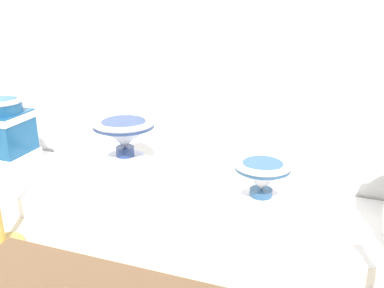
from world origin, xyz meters
The scene contains 7 objects.
display_platform centered at (2.20, 2.54, 0.07)m, with size 3.65×0.79×0.14m, color white.
plinth_block_slender_white centered at (0.81, 2.48, 0.22)m, with size 0.35×0.32×0.16m, color white.
antique_toilet_slender_white centered at (0.81, 2.48, 0.51)m, with size 0.33×0.32×0.41m.
plinth_block_broad_patterned centered at (1.76, 2.52, 0.23)m, with size 0.36×0.34×0.20m, color white.
antique_toilet_broad_patterned centered at (1.76, 2.52, 0.54)m, with size 0.42×0.42×0.30m.
plinth_block_central_ornate centered at (2.68, 2.53, 0.16)m, with size 0.34×0.36×0.05m, color white.
antique_toilet_central_ornate centered at (2.68, 2.53, 0.37)m, with size 0.36×0.36×0.29m.
Camera 1 is at (3.11, 0.11, 1.47)m, focal length 41.42 mm.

